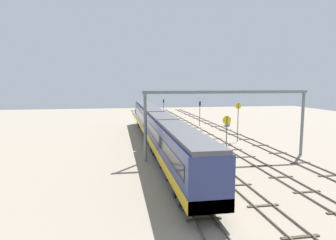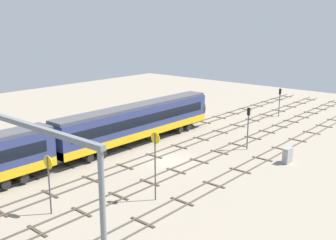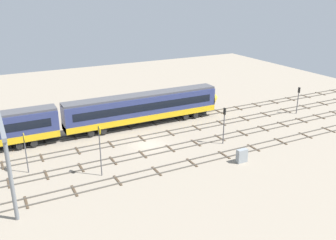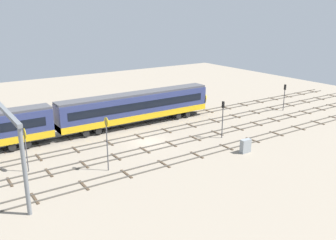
{
  "view_description": "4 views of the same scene",
  "coord_description": "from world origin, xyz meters",
  "px_view_note": "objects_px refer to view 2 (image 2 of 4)",
  "views": [
    {
      "loc": [
        -50.72,
        12.76,
        8.93
      ],
      "look_at": [
        5.37,
        3.13,
        1.8
      ],
      "focal_mm": 31.93,
      "sensor_mm": 36.0,
      "label": 1
    },
    {
      "loc": [
        -30.99,
        -26.36,
        14.6
      ],
      "look_at": [
        2.97,
        2.92,
        3.59
      ],
      "focal_mm": 42.26,
      "sensor_mm": 36.0,
      "label": 2
    },
    {
      "loc": [
        -18.24,
        -40.86,
        19.62
      ],
      "look_at": [
        3.52,
        1.23,
        2.57
      ],
      "focal_mm": 38.81,
      "sensor_mm": 36.0,
      "label": 3
    },
    {
      "loc": [
        -23.26,
        -39.08,
        16.5
      ],
      "look_at": [
        4.09,
        1.42,
        1.95
      ],
      "focal_mm": 39.3,
      "sensor_mm": 36.0,
      "label": 4
    }
  ],
  "objects_px": {
    "speed_sign_mid_trackside": "(155,157)",
    "signal_light_trackside_approach": "(248,123)",
    "relay_cabinet": "(288,155)",
    "speed_sign_near_foreground": "(49,175)",
    "signal_light_trackside_departure": "(280,98)",
    "train": "(56,144)",
    "overhead_gantry": "(14,143)"
  },
  "relations": [
    {
      "from": "speed_sign_near_foreground",
      "to": "relay_cabinet",
      "type": "bearing_deg",
      "value": -21.29
    },
    {
      "from": "speed_sign_mid_trackside",
      "to": "signal_light_trackside_approach",
      "type": "bearing_deg",
      "value": 3.63
    },
    {
      "from": "train",
      "to": "speed_sign_mid_trackside",
      "type": "distance_m",
      "value": 12.73
    },
    {
      "from": "speed_sign_mid_trackside",
      "to": "signal_light_trackside_approach",
      "type": "height_order",
      "value": "speed_sign_mid_trackside"
    },
    {
      "from": "signal_light_trackside_approach",
      "to": "relay_cabinet",
      "type": "bearing_deg",
      "value": -102.82
    },
    {
      "from": "overhead_gantry",
      "to": "signal_light_trackside_approach",
      "type": "xyz_separation_m",
      "value": [
        26.63,
        -4.17,
        -2.91
      ]
    },
    {
      "from": "speed_sign_mid_trackside",
      "to": "relay_cabinet",
      "type": "bearing_deg",
      "value": -15.77
    },
    {
      "from": "signal_light_trackside_departure",
      "to": "speed_sign_near_foreground",
      "type": "bearing_deg",
      "value": -178.22
    },
    {
      "from": "train",
      "to": "signal_light_trackside_departure",
      "type": "height_order",
      "value": "train"
    },
    {
      "from": "train",
      "to": "speed_sign_mid_trackside",
      "type": "xyz_separation_m",
      "value": [
        1.14,
        -12.62,
        1.18
      ]
    },
    {
      "from": "overhead_gantry",
      "to": "relay_cabinet",
      "type": "relative_size",
      "value": 11.98
    },
    {
      "from": "speed_sign_near_foreground",
      "to": "signal_light_trackside_departure",
      "type": "height_order",
      "value": "speed_sign_near_foreground"
    },
    {
      "from": "signal_light_trackside_approach",
      "to": "relay_cabinet",
      "type": "relative_size",
      "value": 3.03
    },
    {
      "from": "train",
      "to": "relay_cabinet",
      "type": "bearing_deg",
      "value": -45.0
    },
    {
      "from": "speed_sign_mid_trackside",
      "to": "signal_light_trackside_departure",
      "type": "distance_m",
      "value": 36.15
    },
    {
      "from": "signal_light_trackside_approach",
      "to": "relay_cabinet",
      "type": "height_order",
      "value": "signal_light_trackside_approach"
    },
    {
      "from": "train",
      "to": "overhead_gantry",
      "type": "distance_m",
      "value": 11.57
    },
    {
      "from": "speed_sign_near_foreground",
      "to": "relay_cabinet",
      "type": "relative_size",
      "value": 2.88
    },
    {
      "from": "speed_sign_near_foreground",
      "to": "speed_sign_mid_trackside",
      "type": "bearing_deg",
      "value": -32.13
    },
    {
      "from": "speed_sign_near_foreground",
      "to": "speed_sign_mid_trackside",
      "type": "distance_m",
      "value": 8.52
    },
    {
      "from": "overhead_gantry",
      "to": "relay_cabinet",
      "type": "distance_m",
      "value": 27.7
    },
    {
      "from": "speed_sign_mid_trackside",
      "to": "signal_light_trackside_departure",
      "type": "bearing_deg",
      "value": 9.32
    },
    {
      "from": "speed_sign_mid_trackside",
      "to": "overhead_gantry",
      "type": "bearing_deg",
      "value": 150.6
    },
    {
      "from": "train",
      "to": "overhead_gantry",
      "type": "relative_size",
      "value": 2.52
    },
    {
      "from": "overhead_gantry",
      "to": "relay_cabinet",
      "type": "bearing_deg",
      "value": -21.11
    },
    {
      "from": "train",
      "to": "signal_light_trackside_approach",
      "type": "bearing_deg",
      "value": -32.03
    },
    {
      "from": "overhead_gantry",
      "to": "signal_light_trackside_approach",
      "type": "relative_size",
      "value": 3.96
    },
    {
      "from": "overhead_gantry",
      "to": "speed_sign_near_foreground",
      "type": "distance_m",
      "value": 3.7
    },
    {
      "from": "train",
      "to": "speed_sign_mid_trackside",
      "type": "height_order",
      "value": "speed_sign_mid_trackside"
    },
    {
      "from": "overhead_gantry",
      "to": "relay_cabinet",
      "type": "height_order",
      "value": "overhead_gantry"
    },
    {
      "from": "signal_light_trackside_approach",
      "to": "speed_sign_mid_trackside",
      "type": "bearing_deg",
      "value": -176.37
    },
    {
      "from": "speed_sign_mid_trackside",
      "to": "speed_sign_near_foreground",
      "type": "bearing_deg",
      "value": 147.87
    }
  ]
}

